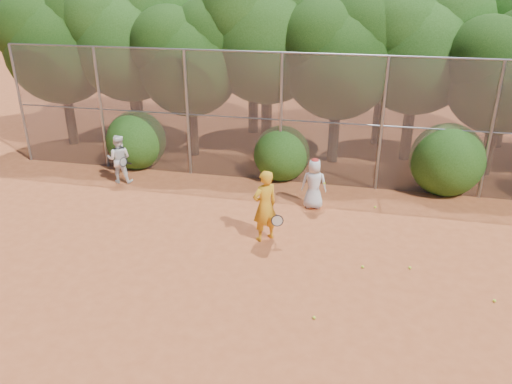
# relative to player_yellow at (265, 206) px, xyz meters

# --- Properties ---
(ground) EXTENTS (80.00, 80.00, 0.00)m
(ground) POSITION_rel_player_yellow_xyz_m (0.70, -2.13, -0.92)
(ground) COLOR #AC4F26
(ground) RESTS_ON ground
(fence_back) EXTENTS (20.05, 0.09, 4.03)m
(fence_back) POSITION_rel_player_yellow_xyz_m (0.58, 3.87, 1.14)
(fence_back) COLOR gray
(fence_back) RESTS_ON ground
(tree_0) EXTENTS (4.38, 3.81, 6.00)m
(tree_0) POSITION_rel_player_yellow_xyz_m (-8.75, 5.91, 3.02)
(tree_0) COLOR black
(tree_0) RESTS_ON ground
(tree_1) EXTENTS (4.64, 4.03, 6.35)m
(tree_1) POSITION_rel_player_yellow_xyz_m (-6.24, 6.41, 3.25)
(tree_1) COLOR black
(tree_1) RESTS_ON ground
(tree_2) EXTENTS (3.99, 3.47, 5.47)m
(tree_2) POSITION_rel_player_yellow_xyz_m (-3.75, 5.70, 2.67)
(tree_2) COLOR black
(tree_2) RESTS_ON ground
(tree_3) EXTENTS (4.89, 4.26, 6.70)m
(tree_3) POSITION_rel_player_yellow_xyz_m (-1.24, 6.71, 3.48)
(tree_3) COLOR black
(tree_3) RESTS_ON ground
(tree_4) EXTENTS (4.19, 3.64, 5.73)m
(tree_4) POSITION_rel_player_yellow_xyz_m (1.25, 6.10, 2.84)
(tree_4) COLOR black
(tree_4) RESTS_ON ground
(tree_5) EXTENTS (4.51, 3.92, 6.17)m
(tree_5) POSITION_rel_player_yellow_xyz_m (3.76, 6.91, 3.13)
(tree_5) COLOR black
(tree_5) RESTS_ON ground
(tree_6) EXTENTS (3.86, 3.36, 5.29)m
(tree_6) POSITION_rel_player_yellow_xyz_m (6.25, 5.90, 2.55)
(tree_6) COLOR black
(tree_6) RESTS_ON ground
(tree_9) EXTENTS (4.83, 4.20, 6.62)m
(tree_9) POSITION_rel_player_yellow_xyz_m (-7.24, 8.71, 3.42)
(tree_9) COLOR black
(tree_9) RESTS_ON ground
(tree_10) EXTENTS (5.15, 4.48, 7.06)m
(tree_10) POSITION_rel_player_yellow_xyz_m (-2.24, 8.91, 3.71)
(tree_10) COLOR black
(tree_10) RESTS_ON ground
(tree_11) EXTENTS (4.64, 4.03, 6.35)m
(tree_11) POSITION_rel_player_yellow_xyz_m (2.76, 8.51, 3.25)
(tree_11) COLOR black
(tree_11) RESTS_ON ground
(bush_0) EXTENTS (2.00, 2.00, 2.00)m
(bush_0) POSITION_rel_player_yellow_xyz_m (-5.30, 4.17, 0.08)
(bush_0) COLOR #1D4611
(bush_0) RESTS_ON ground
(bush_1) EXTENTS (1.80, 1.80, 1.80)m
(bush_1) POSITION_rel_player_yellow_xyz_m (-0.30, 4.17, -0.02)
(bush_1) COLOR #1D4611
(bush_1) RESTS_ON ground
(bush_2) EXTENTS (2.20, 2.20, 2.20)m
(bush_2) POSITION_rel_player_yellow_xyz_m (4.70, 4.17, 0.18)
(bush_2) COLOR #1D4611
(bush_2) RESTS_ON ground
(player_yellow) EXTENTS (0.90, 0.78, 1.83)m
(player_yellow) POSITION_rel_player_yellow_xyz_m (0.00, 0.00, 0.00)
(player_yellow) COLOR orange
(player_yellow) RESTS_ON ground
(player_teen) EXTENTS (0.74, 0.51, 1.47)m
(player_teen) POSITION_rel_player_yellow_xyz_m (0.97, 2.10, -0.18)
(player_teen) COLOR silver
(player_teen) RESTS_ON ground
(player_white) EXTENTS (0.89, 0.77, 1.54)m
(player_white) POSITION_rel_player_yellow_xyz_m (-5.21, 2.68, -0.15)
(player_white) COLOR white
(player_white) RESTS_ON ground
(ball_0) EXTENTS (0.07, 0.07, 0.07)m
(ball_0) POSITION_rel_player_yellow_xyz_m (2.43, -0.84, -0.88)
(ball_0) COLOR #C8E529
(ball_0) RESTS_ON ground
(ball_1) EXTENTS (0.07, 0.07, 0.07)m
(ball_1) POSITION_rel_player_yellow_xyz_m (3.47, -0.65, -0.88)
(ball_1) COLOR #C8E529
(ball_1) RESTS_ON ground
(ball_2) EXTENTS (0.07, 0.07, 0.07)m
(ball_2) POSITION_rel_player_yellow_xyz_m (1.57, -2.89, -0.88)
(ball_2) COLOR #C8E529
(ball_2) RESTS_ON ground
(ball_3) EXTENTS (0.07, 0.07, 0.07)m
(ball_3) POSITION_rel_player_yellow_xyz_m (5.07, -1.56, -0.88)
(ball_3) COLOR #C8E529
(ball_3) RESTS_ON ground
(ball_4) EXTENTS (0.07, 0.07, 0.07)m
(ball_4) POSITION_rel_player_yellow_xyz_m (2.70, 2.42, -0.88)
(ball_4) COLOR #C8E529
(ball_4) RESTS_ON ground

